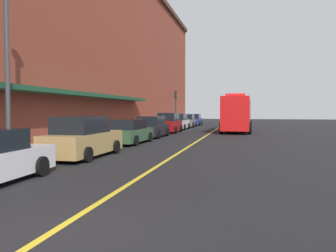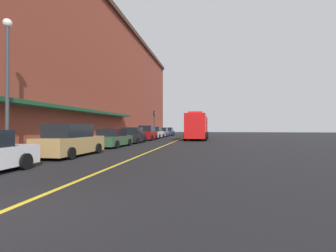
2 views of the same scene
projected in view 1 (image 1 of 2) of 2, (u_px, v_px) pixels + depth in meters
name	position (u px, v px, depth m)	size (l,w,h in m)	color
ground_plane	(208.00, 134.00, 30.43)	(112.00, 112.00, 0.00)	black
sidewalk_left	(140.00, 133.00, 31.79)	(2.40, 70.00, 0.15)	#9E9B93
lane_center_stripe	(208.00, 134.00, 30.43)	(0.16, 70.00, 0.01)	gold
brick_building_left	(70.00, 43.00, 31.81)	(11.21, 64.00, 16.36)	brown
parked_car_1	(83.00, 138.00, 15.68)	(2.08, 4.91, 1.84)	#A5844C
parked_car_2	(129.00, 132.00, 22.12)	(2.08, 4.73, 1.53)	#2D5133
parked_car_3	(152.00, 127.00, 27.29)	(2.05, 4.47, 1.64)	black
parked_car_4	(169.00, 123.00, 33.10)	(2.01, 4.34, 1.86)	maroon
parked_car_5	(179.00, 122.00, 38.48)	(1.96, 4.46, 1.73)	silver
parked_car_6	(187.00, 121.00, 43.95)	(2.11, 4.25, 1.60)	#595B60
parked_car_7	(194.00, 120.00, 49.58)	(2.01, 4.45, 1.60)	navy
fire_truck	(237.00, 114.00, 34.10)	(2.93, 9.18, 3.57)	red
parking_meter_0	(132.00, 124.00, 26.87)	(0.14, 0.18, 1.33)	#4C4C51
parking_meter_1	(170.00, 119.00, 40.09)	(0.14, 0.18, 1.33)	#4C4C51
parking_meter_2	(108.00, 127.00, 22.26)	(0.14, 0.18, 1.33)	#4C4C51
parking_meter_3	(133.00, 124.00, 27.16)	(0.14, 0.18, 1.33)	#4C4C51
street_lamp_left	(7.00, 52.00, 13.74)	(0.44, 0.44, 6.94)	#33383D
traffic_light_near	(176.00, 102.00, 43.18)	(0.38, 0.36, 4.30)	#232326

